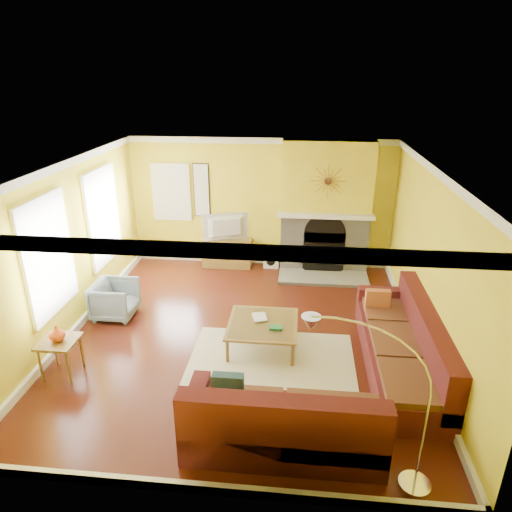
# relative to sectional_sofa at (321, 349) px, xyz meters

# --- Properties ---
(floor) EXTENTS (5.50, 6.00, 0.02)m
(floor) POSITION_rel_sectional_sofa_xyz_m (-1.20, 0.96, -0.46)
(floor) COLOR #5D2113
(floor) RESTS_ON ground
(ceiling) EXTENTS (5.50, 6.00, 0.02)m
(ceiling) POSITION_rel_sectional_sofa_xyz_m (-1.20, 0.96, 2.26)
(ceiling) COLOR white
(ceiling) RESTS_ON ground
(wall_back) EXTENTS (5.50, 0.02, 2.70)m
(wall_back) POSITION_rel_sectional_sofa_xyz_m (-1.20, 3.97, 0.90)
(wall_back) COLOR yellow
(wall_back) RESTS_ON ground
(wall_front) EXTENTS (5.50, 0.02, 2.70)m
(wall_front) POSITION_rel_sectional_sofa_xyz_m (-1.20, -2.05, 0.90)
(wall_front) COLOR yellow
(wall_front) RESTS_ON ground
(wall_left) EXTENTS (0.02, 6.00, 2.70)m
(wall_left) POSITION_rel_sectional_sofa_xyz_m (-3.96, 0.96, 0.90)
(wall_left) COLOR yellow
(wall_left) RESTS_ON ground
(wall_right) EXTENTS (0.02, 6.00, 2.70)m
(wall_right) POSITION_rel_sectional_sofa_xyz_m (1.56, 0.96, 0.90)
(wall_right) COLOR yellow
(wall_right) RESTS_ON ground
(baseboard) EXTENTS (5.50, 6.00, 0.12)m
(baseboard) POSITION_rel_sectional_sofa_xyz_m (-1.20, 0.96, -0.39)
(baseboard) COLOR white
(baseboard) RESTS_ON floor
(crown_molding) EXTENTS (5.50, 6.00, 0.12)m
(crown_molding) POSITION_rel_sectional_sofa_xyz_m (-1.20, 0.96, 2.19)
(crown_molding) COLOR white
(crown_molding) RESTS_ON ceiling
(window_left_near) EXTENTS (0.06, 1.22, 1.72)m
(window_left_near) POSITION_rel_sectional_sofa_xyz_m (-3.92, 2.26, 1.05)
(window_left_near) COLOR white
(window_left_near) RESTS_ON wall_left
(window_left_far) EXTENTS (0.06, 1.22, 1.72)m
(window_left_far) POSITION_rel_sectional_sofa_xyz_m (-3.92, 0.36, 1.05)
(window_left_far) COLOR white
(window_left_far) RESTS_ON wall_left
(window_back) EXTENTS (0.82, 0.06, 1.22)m
(window_back) POSITION_rel_sectional_sofa_xyz_m (-3.10, 3.92, 1.10)
(window_back) COLOR white
(window_back) RESTS_ON wall_back
(wall_art) EXTENTS (0.34, 0.04, 1.14)m
(wall_art) POSITION_rel_sectional_sofa_xyz_m (-2.45, 3.93, 1.15)
(wall_art) COLOR white
(wall_art) RESTS_ON wall_back
(fireplace) EXTENTS (1.80, 0.40, 2.70)m
(fireplace) POSITION_rel_sectional_sofa_xyz_m (0.15, 3.76, 0.90)
(fireplace) COLOR #9C9993
(fireplace) RESTS_ON floor
(mantel) EXTENTS (1.92, 0.22, 0.08)m
(mantel) POSITION_rel_sectional_sofa_xyz_m (0.15, 3.52, 0.80)
(mantel) COLOR white
(mantel) RESTS_ON fireplace
(hearth) EXTENTS (1.80, 0.70, 0.06)m
(hearth) POSITION_rel_sectional_sofa_xyz_m (0.15, 3.21, -0.42)
(hearth) COLOR #9C9993
(hearth) RESTS_ON floor
(sunburst) EXTENTS (0.70, 0.04, 0.70)m
(sunburst) POSITION_rel_sectional_sofa_xyz_m (0.15, 3.53, 1.50)
(sunburst) COLOR olive
(sunburst) RESTS_ON fireplace
(rug) EXTENTS (2.40, 1.80, 0.02)m
(rug) POSITION_rel_sectional_sofa_xyz_m (-0.69, 0.20, -0.44)
(rug) COLOR beige
(rug) RESTS_ON floor
(sectional_sofa) EXTENTS (3.11, 3.48, 0.90)m
(sectional_sofa) POSITION_rel_sectional_sofa_xyz_m (0.00, 0.00, 0.00)
(sectional_sofa) COLOR #561B1E
(sectional_sofa) RESTS_ON floor
(coffee_table) EXTENTS (1.05, 1.05, 0.41)m
(coffee_table) POSITION_rel_sectional_sofa_xyz_m (-0.86, 0.68, -0.24)
(coffee_table) COLOR white
(coffee_table) RESTS_ON floor
(media_console) EXTENTS (1.04, 0.47, 0.57)m
(media_console) POSITION_rel_sectional_sofa_xyz_m (-1.90, 3.73, -0.16)
(media_console) COLOR olive
(media_console) RESTS_ON floor
(tv) EXTENTS (0.98, 0.46, 0.57)m
(tv) POSITION_rel_sectional_sofa_xyz_m (-1.90, 3.73, 0.41)
(tv) COLOR black
(tv) RESTS_ON media_console
(subwoofer) EXTENTS (0.32, 0.32, 0.32)m
(subwoofer) POSITION_rel_sectional_sofa_xyz_m (-0.95, 3.78, -0.29)
(subwoofer) COLOR white
(subwoofer) RESTS_ON floor
(armchair) EXTENTS (0.70, 0.68, 0.64)m
(armchair) POSITION_rel_sectional_sofa_xyz_m (-3.45, 1.34, -0.13)
(armchair) COLOR gray
(armchair) RESTS_ON floor
(side_table) EXTENTS (0.49, 0.49, 0.54)m
(side_table) POSITION_rel_sectional_sofa_xyz_m (-3.57, -0.29, -0.18)
(side_table) COLOR olive
(side_table) RESTS_ON floor
(vase) EXTENTS (0.21, 0.21, 0.22)m
(vase) POSITION_rel_sectional_sofa_xyz_m (-3.57, -0.29, 0.21)
(vase) COLOR #E84F1E
(vase) RESTS_ON side_table
(book) EXTENTS (0.27, 0.32, 0.03)m
(book) POSITION_rel_sectional_sofa_xyz_m (-1.02, 0.78, -0.02)
(book) COLOR white
(book) RESTS_ON coffee_table
(arc_lamp) EXTENTS (1.24, 0.36, 1.92)m
(arc_lamp) POSITION_rel_sectional_sofa_xyz_m (0.39, -1.72, 0.51)
(arc_lamp) COLOR silver
(arc_lamp) RESTS_ON floor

